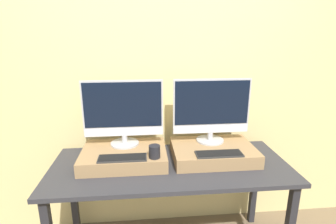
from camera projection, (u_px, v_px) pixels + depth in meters
The scene contains 9 objects.
wall_back at pixel (165, 81), 2.12m from camera, with size 8.00×0.04×2.60m.
workbench at pixel (170, 174), 1.89m from camera, with size 1.68×0.70×0.77m.
wooden_riser_left at pixel (124, 155), 1.90m from camera, with size 0.60×0.43×0.09m.
monitor_left at pixel (123, 112), 1.91m from camera, with size 0.58×0.21×0.49m.
keyboard_left at pixel (122, 158), 1.74m from camera, with size 0.32×0.11×0.01m.
mug at pixel (155, 152), 1.75m from camera, with size 0.08×0.08×0.09m.
wooden_riser_right at pixel (213, 152), 1.96m from camera, with size 0.60×0.43×0.09m.
monitor_right at pixel (211, 109), 1.97m from camera, with size 0.58×0.21×0.49m.
keyboard_right at pixel (219, 154), 1.80m from camera, with size 0.32×0.11×0.01m.
Camera 1 is at (-0.18, -1.33, 1.65)m, focal length 28.00 mm.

